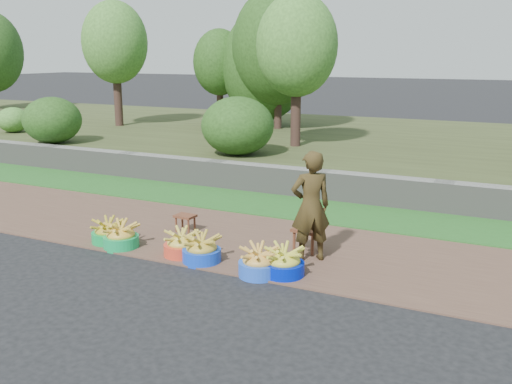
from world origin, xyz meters
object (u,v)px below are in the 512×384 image
at_px(basin_a, 108,233).
at_px(basin_e, 259,263).
at_px(basin_b, 121,237).
at_px(basin_d, 202,250).
at_px(vendor_woman, 311,206).
at_px(basin_c, 182,245).
at_px(basin_f, 284,263).
at_px(stool_left, 185,218).
at_px(stool_right, 307,233).

xyz_separation_m(basin_a, basin_e, (2.48, -0.17, 0.01)).
height_order(basin_b, basin_d, basin_d).
bearing_deg(vendor_woman, basin_a, -27.35).
bearing_deg(basin_c, basin_b, -174.85).
relative_size(basin_a, basin_f, 0.94).
xyz_separation_m(basin_e, basin_f, (0.28, 0.12, 0.00)).
height_order(basin_a, basin_b, basin_b).
xyz_separation_m(basin_e, vendor_woman, (0.38, 0.76, 0.58)).
bearing_deg(basin_c, basin_d, -12.98).
relative_size(basin_a, basin_e, 0.95).
bearing_deg(vendor_woman, basin_d, -10.73).
bearing_deg(basin_c, vendor_woman, 19.97).
height_order(basin_a, stool_left, basin_a).
bearing_deg(vendor_woman, basin_c, -18.88).
distance_m(basin_a, basin_b, 0.31).
xyz_separation_m(basin_a, basin_b, (0.30, -0.09, 0.01)).
bearing_deg(basin_b, basin_e, -2.24).
xyz_separation_m(basin_c, basin_d, (0.36, -0.08, 0.01)).
bearing_deg(basin_b, basin_f, 0.72).
height_order(basin_d, vendor_woman, vendor_woman).
bearing_deg(basin_c, basin_f, -2.08).
relative_size(basin_c, basin_d, 0.96).
bearing_deg(basin_e, basin_a, 175.98).
relative_size(basin_d, stool_right, 1.24).
bearing_deg(basin_d, basin_e, -5.82).
bearing_deg(basin_c, basin_a, 179.86).
xyz_separation_m(basin_c, stool_right, (1.46, 0.86, 0.12)).
height_order(basin_e, stool_right, basin_e).
bearing_deg(basin_e, stool_left, 148.52).
distance_m(basin_b, stool_right, 2.60).
bearing_deg(vendor_woman, basin_e, 24.46).
xyz_separation_m(basin_a, stool_left, (0.73, 0.90, 0.07)).
bearing_deg(basin_f, basin_e, -157.70).
xyz_separation_m(basin_c, basin_f, (1.51, -0.06, 0.01)).
bearing_deg(basin_d, basin_a, 176.95).
distance_m(basin_a, basin_e, 2.49).
xyz_separation_m(basin_f, stool_left, (-2.04, 0.96, 0.06)).
distance_m(basin_a, stool_right, 2.85).
height_order(basin_a, basin_c, basin_c).
distance_m(stool_left, vendor_woman, 2.22).
distance_m(basin_d, vendor_woman, 1.53).
height_order(basin_d, stool_left, basin_d).
relative_size(basin_b, stool_right, 1.21).
bearing_deg(stool_right, basin_d, -139.36).
bearing_deg(stool_right, basin_a, -162.41).
xyz_separation_m(basin_a, basin_d, (1.61, -0.09, 0.01)).
xyz_separation_m(basin_b, basin_d, (1.32, 0.00, 0.00)).
distance_m(basin_c, stool_left, 1.04).
distance_m(basin_d, basin_e, 0.87).
bearing_deg(basin_f, basin_d, -178.61).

